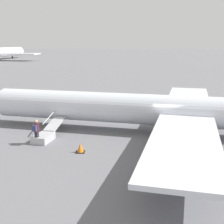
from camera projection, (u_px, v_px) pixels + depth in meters
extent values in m
plane|color=slate|center=(167.00, 134.00, 24.20)|extent=(600.00, 600.00, 0.00)
cylinder|color=silver|center=(168.00, 111.00, 23.79)|extent=(27.95, 8.82, 2.37)
cube|color=silver|center=(184.00, 143.00, 16.78)|extent=(6.43, 12.38, 0.24)
cube|color=silver|center=(188.00, 98.00, 30.20)|extent=(6.43, 12.38, 0.24)
cylinder|color=black|center=(58.00, 123.00, 26.34)|extent=(0.61, 0.28, 0.59)
cylinder|color=gray|center=(58.00, 118.00, 26.25)|extent=(0.11, 0.11, 0.18)
cylinder|color=black|center=(206.00, 137.00, 22.45)|extent=(0.61, 0.28, 0.59)
cylinder|color=gray|center=(206.00, 131.00, 22.36)|extent=(0.11, 0.11, 0.18)
cylinder|color=black|center=(205.00, 129.00, 24.46)|extent=(0.61, 0.28, 0.59)
cylinder|color=gray|center=(205.00, 124.00, 24.38)|extent=(0.11, 0.11, 0.18)
cone|color=white|center=(22.00, 51.00, 140.74)|extent=(4.32, 4.67, 3.63)
cube|color=white|center=(17.00, 54.00, 116.29)|extent=(17.27, 8.84, 0.37)
cylinder|color=black|center=(12.00, 57.00, 132.76)|extent=(0.39, 0.94, 0.92)
cylinder|color=#4C4C51|center=(12.00, 56.00, 132.63)|extent=(0.17, 0.17, 0.29)
cube|color=#B2B2B7|center=(43.00, 138.00, 22.27)|extent=(1.49, 2.01, 0.50)
cube|color=#B2B2B7|center=(55.00, 124.00, 24.04)|extent=(1.39, 2.38, 0.68)
cube|color=#B2B2B7|center=(49.00, 117.00, 24.04)|extent=(0.57, 2.17, 0.63)
cube|color=#23232D|center=(37.00, 138.00, 21.67)|extent=(0.26, 0.32, 0.85)
cylinder|color=#4C1E23|center=(36.00, 128.00, 21.50)|extent=(0.36, 0.36, 0.65)
sphere|color=tan|center=(36.00, 121.00, 21.41)|extent=(0.24, 0.24, 0.24)
cube|color=navy|center=(35.00, 128.00, 21.24)|extent=(0.31, 0.24, 0.44)
cube|color=black|center=(80.00, 152.00, 20.11)|extent=(0.57, 0.57, 0.03)
cone|color=orange|center=(80.00, 148.00, 20.04)|extent=(0.44, 0.44, 0.63)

